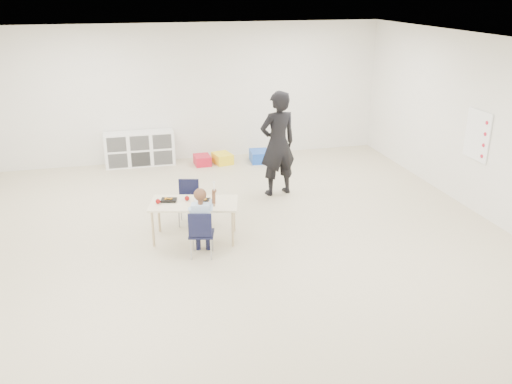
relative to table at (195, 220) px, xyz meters
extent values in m
plane|color=#B9AA8E|center=(0.60, -0.54, -0.29)|extent=(9.00, 9.00, 0.00)
plane|color=white|center=(0.60, -0.54, 2.51)|extent=(9.00, 9.00, 0.00)
cube|color=white|center=(0.60, 3.96, 1.11)|extent=(8.00, 0.02, 2.80)
cube|color=white|center=(0.60, -5.04, 1.11)|extent=(8.00, 0.02, 2.80)
cube|color=white|center=(4.60, -0.54, 1.11)|extent=(0.02, 9.00, 2.80)
cube|color=#F9E9C7|center=(0.00, 0.00, 0.27)|extent=(1.36, 0.91, 0.03)
cube|color=black|center=(0.13, 0.01, 0.30)|extent=(0.25, 0.21, 0.03)
cube|color=black|center=(-0.34, 0.14, 0.30)|extent=(0.25, 0.21, 0.03)
cube|color=white|center=(0.02, -0.14, 0.33)|extent=(0.08, 0.08, 0.10)
ellipsoid|color=tan|center=(0.22, -0.15, 0.32)|extent=(0.09, 0.09, 0.07)
sphere|color=maroon|center=(-0.08, 0.09, 0.32)|extent=(0.07, 0.07, 0.07)
sphere|color=maroon|center=(-0.50, 0.08, 0.32)|extent=(0.07, 0.07, 0.07)
cube|color=white|center=(-0.60, 3.74, 0.06)|extent=(1.40, 0.40, 0.70)
cube|color=white|center=(4.58, 0.06, 0.96)|extent=(0.02, 0.60, 0.80)
imported|color=black|center=(1.68, 1.48, 0.63)|extent=(0.75, 0.57, 1.84)
cube|color=red|center=(0.64, 3.44, -0.19)|extent=(0.33, 0.42, 0.20)
cube|color=yellow|center=(1.07, 3.44, -0.18)|extent=(0.42, 0.49, 0.21)
cube|color=#1848B8|center=(1.85, 3.35, -0.17)|extent=(0.41, 0.51, 0.23)
camera|label=1|loc=(-0.90, -7.20, 3.21)|focal=38.00mm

